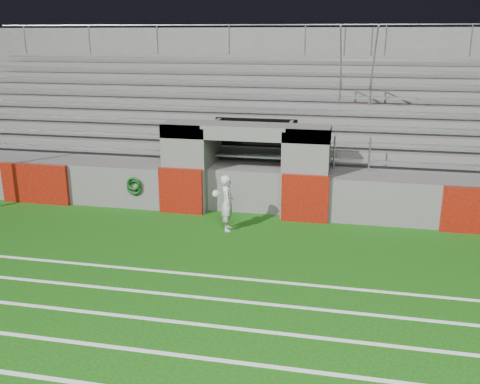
# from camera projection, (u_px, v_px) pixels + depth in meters

# --- Properties ---
(ground) EXTENTS (90.00, 90.00, 0.00)m
(ground) POSITION_uv_depth(u_px,v_px,m) (216.00, 257.00, 12.59)
(ground) COLOR #13490C
(ground) RESTS_ON ground
(stadium_structure) EXTENTS (26.00, 8.48, 5.42)m
(stadium_structure) POSITION_uv_depth(u_px,v_px,m) (269.00, 135.00, 19.64)
(stadium_structure) COLOR #565451
(stadium_structure) RESTS_ON ground
(goalkeeper_with_ball) EXTENTS (0.61, 0.62, 1.52)m
(goalkeeper_with_ball) POSITION_uv_depth(u_px,v_px,m) (227.00, 203.00, 14.15)
(goalkeeper_with_ball) COLOR silver
(goalkeeper_with_ball) RESTS_ON ground
(hose_coil) EXTENTS (0.48, 0.13, 0.57)m
(hose_coil) POSITION_uv_depth(u_px,v_px,m) (134.00, 186.00, 15.76)
(hose_coil) COLOR #0B3B14
(hose_coil) RESTS_ON ground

